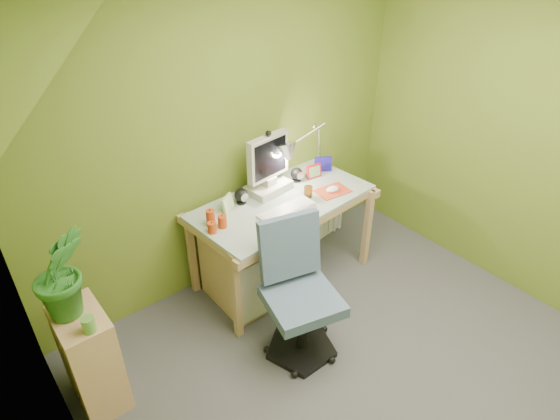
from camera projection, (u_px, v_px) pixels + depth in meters
floor at (377, 387)px, 3.00m from camera, size 3.20×3.20×0.01m
wall_back at (229, 135)px, 3.41m from camera, size 3.20×0.01×2.40m
wall_left at (87, 415)px, 1.51m from camera, size 0.01×3.20×2.40m
wall_right at (554, 150)px, 3.20m from camera, size 0.01×3.20×2.40m
slope_ceiling at (231, 183)px, 1.48m from camera, size 1.10×3.20×1.10m
desk at (283, 240)px, 3.72m from camera, size 1.43×0.80×0.74m
monitor at (268, 161)px, 3.50m from camera, size 0.40×0.26×0.51m
speaker_left at (241, 196)px, 3.45m from camera, size 0.11×0.11×0.12m
speaker_right at (297, 175)px, 3.74m from camera, size 0.12×0.12×0.12m
keyboard at (287, 210)px, 3.38m from camera, size 0.45×0.14×0.02m
mousepad at (332, 191)px, 3.63m from camera, size 0.27×0.21×0.01m
mouse at (332, 189)px, 3.62m from camera, size 0.13×0.10×0.04m
amber_tumbler at (308, 192)px, 3.54m from camera, size 0.07×0.07×0.09m
candle_cluster at (214, 220)px, 3.18m from camera, size 0.18×0.16×0.12m
photo_frame_red at (314, 171)px, 3.79m from camera, size 0.13×0.04×0.11m
photo_frame_blue at (323, 164)px, 3.89m from camera, size 0.13×0.09×0.12m
photo_frame_green at (228, 203)px, 3.37m from camera, size 0.12×0.09×0.11m
desk_lamp at (313, 138)px, 3.70m from camera, size 0.64×0.39×0.64m
side_ledge at (91, 359)px, 2.75m from camera, size 0.26×0.40×0.70m
potted_plant at (62, 272)px, 2.45m from camera, size 0.31×0.25×0.56m
green_cup at (89, 325)px, 2.45m from camera, size 0.08×0.08×0.09m
task_chair at (302, 300)px, 3.01m from camera, size 0.63×0.63×0.93m
radiator at (320, 214)px, 4.34m from camera, size 0.43×0.22×0.41m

